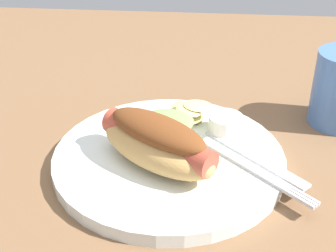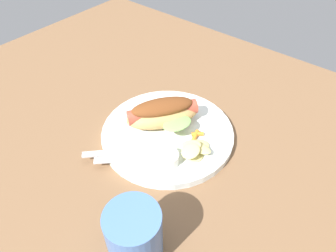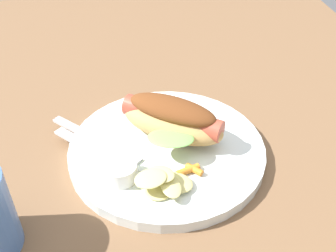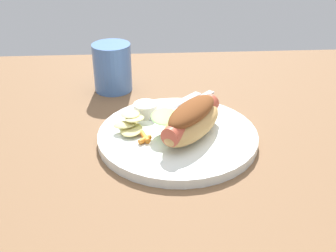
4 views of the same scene
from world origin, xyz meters
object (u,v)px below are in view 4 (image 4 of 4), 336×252
object	(u,v)px
fork	(186,106)
chips_pile	(130,123)
knife	(174,105)
hot_dog	(190,121)
sauce_ramekin	(145,109)
plate	(178,136)
drinking_cup	(112,67)
carrot_garnish	(145,138)

from	to	relation	value
fork	chips_pile	xyz separation A→B (cm)	(-10.25, -7.86, 1.01)
fork	knife	distance (cm)	2.20
knife	chips_pile	xyz separation A→B (cm)	(-8.08, -8.21, 1.03)
hot_dog	sauce_ramekin	world-z (taller)	hot_dog
plate	drinking_cup	world-z (taller)	drinking_cup
hot_dog	chips_pile	xyz separation A→B (cm)	(-9.78, 2.92, -1.71)
plate	drinking_cup	bearing A→B (deg)	118.62
sauce_ramekin	drinking_cup	distance (cm)	16.69
hot_dog	sauce_ramekin	distance (cm)	10.81
fork	knife	bearing A→B (deg)	125.07
plate	fork	distance (cm)	9.76
carrot_garnish	knife	bearing A→B (deg)	64.46
plate	carrot_garnish	bearing A→B (deg)	-158.16
plate	knife	xyz separation A→B (cm)	(0.19, 9.76, 0.98)
carrot_garnish	hot_dog	bearing A→B (deg)	6.55
hot_dog	drinking_cup	size ratio (longest dim) A/B	1.59
sauce_ramekin	chips_pile	distance (cm)	5.63
carrot_garnish	drinking_cup	world-z (taller)	drinking_cup
sauce_ramekin	carrot_garnish	bearing A→B (deg)	-91.73
sauce_ramekin	knife	xyz separation A→B (cm)	(5.46, 3.23, -0.97)
chips_pile	carrot_garnish	distance (cm)	4.51
drinking_cup	sauce_ramekin	bearing A→B (deg)	-66.55
fork	chips_pile	distance (cm)	12.95
sauce_ramekin	plate	bearing A→B (deg)	-51.13
knife	drinking_cup	bearing A→B (deg)	90.54
chips_pile	drinking_cup	bearing A→B (deg)	101.13
sauce_ramekin	fork	bearing A→B (deg)	20.68
plate	knife	world-z (taller)	knife
sauce_ramekin	chips_pile	xyz separation A→B (cm)	(-2.62, -4.98, 0.07)
sauce_ramekin	drinking_cup	bearing A→B (deg)	113.45
hot_dog	fork	xyz separation A→B (cm)	(0.46, 10.77, -2.72)
fork	drinking_cup	world-z (taller)	drinking_cup
chips_pile	carrot_garnish	xyz separation A→B (cm)	(2.35, -3.77, -0.78)
carrot_garnish	drinking_cup	bearing A→B (deg)	104.80
chips_pile	sauce_ramekin	bearing A→B (deg)	62.26
sauce_ramekin	carrot_garnish	world-z (taller)	sauce_ramekin
sauce_ramekin	knife	distance (cm)	6.41
plate	fork	bearing A→B (deg)	75.89
fork	carrot_garnish	world-z (taller)	carrot_garnish
drinking_cup	knife	bearing A→B (deg)	-44.78
sauce_ramekin	carrot_garnish	distance (cm)	8.78
plate	sauce_ramekin	bearing A→B (deg)	128.87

